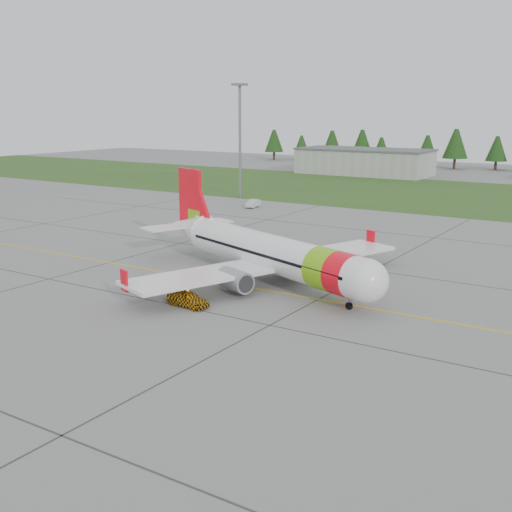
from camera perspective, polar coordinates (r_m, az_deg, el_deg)
The scene contains 8 objects.
ground at distance 54.49m, azimuth -7.79°, elevation -4.26°, with size 320.00×320.00×0.00m, color gray.
aircraft at distance 60.22m, azimuth 1.11°, elevation 0.26°, with size 30.52×29.01×9.64m.
follow_me_car at distance 53.13m, azimuth -6.11°, elevation -2.47°, with size 1.57×1.33×3.90m, color #F9AB0D.
service_van at distance 106.55m, azimuth -0.26°, elevation 5.41°, with size 1.40×1.32×4.01m, color silver.
grass_strip at distance 127.08m, azimuth 16.99°, elevation 5.17°, with size 320.00×50.00×0.03m, color #30561E.
taxi_guideline at distance 60.52m, azimuth -2.88°, elevation -2.39°, with size 120.00×0.25×0.02m, color gold.
hangar_west at distance 163.06m, azimuth 9.60°, elevation 8.21°, with size 32.00×14.00×6.00m, color #A8A8A3.
floodlight_mast at distance 117.83m, azimuth -1.43°, elevation 10.04°, with size 0.50×0.50×20.00m, color slate.
Camera 1 is at (34.08, -39.37, 16.03)m, focal length 45.00 mm.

